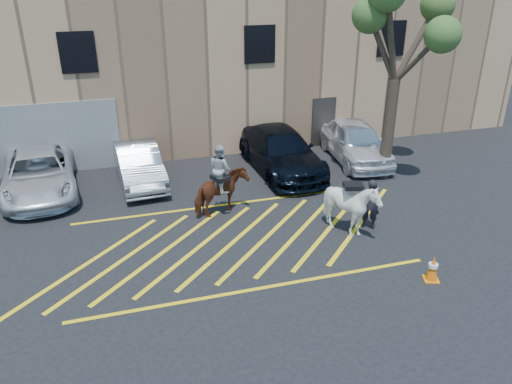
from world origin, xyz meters
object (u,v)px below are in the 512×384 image
object	(u,v)px
mounted_bay	(221,187)
car_silver_sedan	(139,164)
car_white_suv	(355,141)
car_white_pickup	(39,174)
saddled_white	(352,207)
car_blue_suv	(281,151)
traffic_cone	(433,268)
tree	(400,24)
handler	(370,204)

from	to	relation	value
mounted_bay	car_silver_sedan	bearing A→B (deg)	124.14
car_white_suv	mounted_bay	size ratio (longest dim) A/B	2.02
car_white_pickup	car_white_suv	bearing A→B (deg)	-5.37
car_white_suv	saddled_white	distance (m)	6.44
car_blue_suv	traffic_cone	world-z (taller)	car_blue_suv
car_silver_sedan	tree	bearing A→B (deg)	-17.28
car_white_suv	tree	bearing A→B (deg)	-76.40
car_silver_sedan	car_white_suv	size ratio (longest dim) A/B	0.90
handler	tree	distance (m)	6.54
saddled_white	traffic_cone	world-z (taller)	saddled_white
car_white_suv	tree	world-z (taller)	tree
car_blue_suv	tree	bearing A→B (deg)	-28.67
saddled_white	handler	bearing A→B (deg)	13.40
car_white_pickup	saddled_white	bearing A→B (deg)	-36.61
saddled_white	tree	xyz separation A→B (m)	(3.27, 3.71, 4.79)
car_blue_suv	car_white_suv	world-z (taller)	car_white_suv
traffic_cone	saddled_white	bearing A→B (deg)	108.07
saddled_white	tree	size ratio (longest dim) A/B	0.27
car_white_suv	handler	distance (m)	5.97
car_white_pickup	mounted_bay	distance (m)	6.85
car_white_pickup	traffic_cone	size ratio (longest dim) A/B	7.25
car_white_suv	tree	xyz separation A→B (m)	(0.26, -1.98, 4.87)
mounted_bay	tree	xyz separation A→B (m)	(6.76, 1.30, 4.72)
car_blue_suv	mounted_bay	world-z (taller)	mounted_bay
car_white_suv	car_white_pickup	bearing A→B (deg)	-174.96
car_white_suv	traffic_cone	size ratio (longest dim) A/B	6.65
car_blue_suv	tree	size ratio (longest dim) A/B	0.76
mounted_bay	traffic_cone	world-z (taller)	mounted_bay
car_white_suv	saddled_white	bearing A→B (deg)	-111.77
car_white_pickup	car_blue_suv	world-z (taller)	car_blue_suv
car_white_suv	car_blue_suv	bearing A→B (deg)	-171.04
mounted_bay	traffic_cone	size ratio (longest dim) A/B	3.30
tree	car_white_suv	bearing A→B (deg)	97.43
car_white_suv	handler	world-z (taller)	car_white_suv
car_silver_sedan	car_white_pickup	bearing A→B (deg)	175.74
traffic_cone	car_white_pickup	bearing A→B (deg)	139.43
car_silver_sedan	tree	xyz separation A→B (m)	(9.13, -2.19, 4.97)
car_blue_suv	saddled_white	bearing A→B (deg)	-88.53
car_silver_sedan	saddled_white	bearing A→B (deg)	-49.01
handler	saddled_white	world-z (taller)	saddled_white
car_white_suv	handler	size ratio (longest dim) A/B	2.97
mounted_bay	traffic_cone	bearing A→B (deg)	-50.09
saddled_white	traffic_cone	distance (m)	3.09
handler	car_blue_suv	bearing A→B (deg)	-47.04
car_white_pickup	mounted_bay	world-z (taller)	mounted_bay
car_white_pickup	tree	distance (m)	13.75
car_white_pickup	car_silver_sedan	size ratio (longest dim) A/B	1.21
mounted_bay	saddled_white	xyz separation A→B (m)	(3.49, -2.41, -0.07)
car_silver_sedan	saddled_white	distance (m)	8.32
saddled_white	mounted_bay	bearing A→B (deg)	145.38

